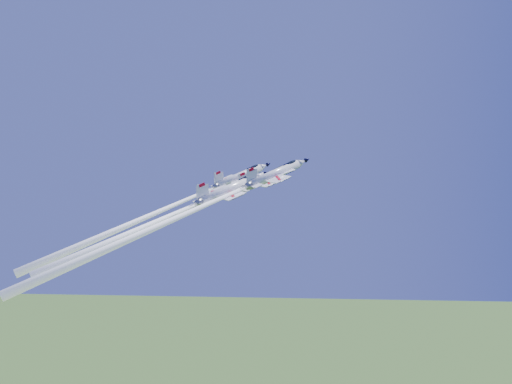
# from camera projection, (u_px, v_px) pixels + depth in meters

# --- Properties ---
(jet_lead) EXTENTS (37.90, 30.84, 44.57)m
(jet_lead) POSITION_uv_depth(u_px,v_px,m) (187.00, 213.00, 120.24)
(jet_lead) COLOR white
(jet_left) EXTENTS (35.89, 29.24, 42.72)m
(jet_left) POSITION_uv_depth(u_px,v_px,m) (164.00, 209.00, 122.75)
(jet_left) COLOR white
(jet_right) EXTENTS (39.36, 32.12, 47.72)m
(jet_right) POSITION_uv_depth(u_px,v_px,m) (184.00, 215.00, 111.02)
(jet_right) COLOR white
(jet_slot) EXTENTS (32.74, 26.27, 32.86)m
(jet_slot) POSITION_uv_depth(u_px,v_px,m) (170.00, 216.00, 113.05)
(jet_slot) COLOR white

